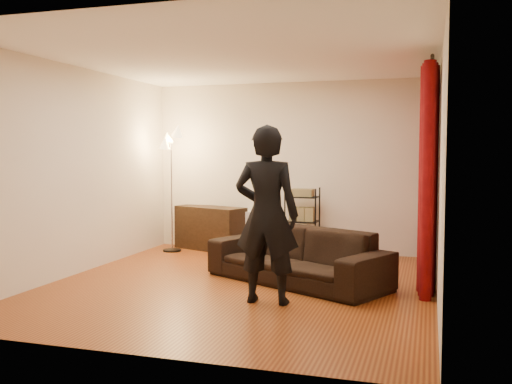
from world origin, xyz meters
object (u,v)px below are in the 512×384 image
(person, at_px, (267,215))
(storage_boxes, at_px, (255,231))
(floor_lamp, at_px, (171,192))
(sofa, at_px, (297,256))
(media_cabinet, at_px, (210,228))
(wire_shelf, at_px, (302,221))

(person, xyz_separation_m, storage_boxes, (-1.06, 3.00, -0.61))
(person, xyz_separation_m, floor_lamp, (-2.32, 2.57, 0.03))
(floor_lamp, bearing_deg, person, -47.94)
(person, bearing_deg, storage_boxes, -72.70)
(sofa, bearing_deg, media_cabinet, 161.52)
(sofa, height_order, media_cabinet, media_cabinet)
(sofa, relative_size, wire_shelf, 2.18)
(media_cabinet, relative_size, wire_shelf, 1.15)
(person, relative_size, media_cabinet, 1.56)
(person, bearing_deg, media_cabinet, -60.53)
(sofa, xyz_separation_m, wire_shelf, (-0.35, 1.87, 0.19))
(storage_boxes, bearing_deg, media_cabinet, -173.40)
(sofa, distance_m, person, 1.16)
(sofa, distance_m, media_cabinet, 2.70)
(person, xyz_separation_m, wire_shelf, (-0.25, 2.87, -0.41))
(wire_shelf, xyz_separation_m, floor_lamp, (-2.07, -0.30, 0.44))
(sofa, relative_size, media_cabinet, 1.89)
(sofa, bearing_deg, person, -68.73)
(person, height_order, media_cabinet, person)
(storage_boxes, bearing_deg, floor_lamp, -161.11)
(sofa, distance_m, wire_shelf, 1.92)
(media_cabinet, distance_m, floor_lamp, 0.88)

